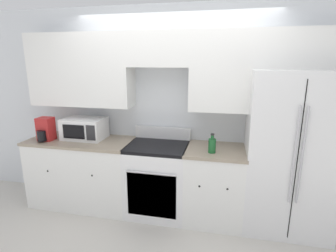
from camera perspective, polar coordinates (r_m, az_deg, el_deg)
ground_plane at (r=3.37m, az=-1.21°, el=-20.98°), size 12.00×12.00×0.00m
wall_back at (r=3.33m, az=1.10°, el=7.29°), size 8.00×0.39×2.60m
lower_cabinets_left at (r=3.80m, az=-17.99°, el=-9.43°), size 1.38×0.64×0.92m
lower_cabinets_right at (r=3.33m, az=10.01°, el=-12.41°), size 0.70×0.64×0.92m
oven_range at (r=3.42m, az=-2.23°, el=-11.37°), size 0.74×0.65×1.08m
refrigerator at (r=3.29m, az=24.75°, el=-5.16°), size 0.95×0.78×1.84m
microwave at (r=3.65m, az=-17.71°, el=-0.50°), size 0.54×0.37×0.28m
bottle at (r=3.00m, az=9.57°, el=-4.13°), size 0.08×0.08×0.22m
electric_kettle at (r=3.75m, az=-25.16°, el=-0.78°), size 0.19×0.23×0.30m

